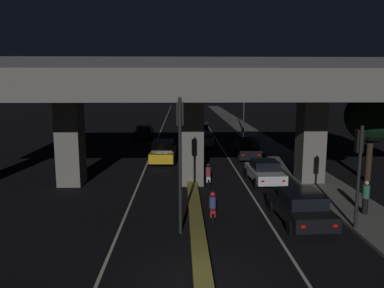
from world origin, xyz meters
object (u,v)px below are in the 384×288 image
Objects in this scene: street_lamp at (242,99)px; car_black_lead at (301,206)px; car_white_second at (265,172)px; car_black_third at (247,146)px; traffic_light_right_of_median at (359,160)px; motorcycle_white_filtering_mid at (208,176)px; car_silver_fourth at (204,139)px; traffic_light_left_of_median at (180,143)px; car_dark_red_fifth at (202,127)px; car_black_second_oncoming at (144,132)px; pedestrian_on_sidewalk at (366,197)px; car_taxi_yellow_lead_oncoming at (163,151)px; motorcycle_red_filtering_near at (213,209)px.

car_black_lead is at bearing -93.90° from street_lamp.
car_black_third reaches higher than car_white_second.
traffic_light_right_of_median reaches higher than motorcycle_white_filtering_mid.
motorcycle_white_filtering_mid is (-3.66, -0.61, -0.12)m from car_white_second.
traffic_light_left_of_median is at bearing 174.07° from car_silver_fourth.
motorcycle_white_filtering_mid is at bearing 179.78° from car_dark_red_fifth.
car_black_second_oncoming is (-9.52, 19.52, 0.04)m from car_white_second.
car_white_second is (-2.14, -22.80, -3.61)m from street_lamp.
motorcycle_white_filtering_mid is at bearing 141.84° from pedestrian_on_sidewalk.
traffic_light_left_of_median is 22.32m from car_silver_fourth.
street_lamp is 4.32× the size of motorcycle_white_filtering_mid.
street_lamp is 1.63× the size of car_taxi_yellow_lead_oncoming.
street_lamp is at bearing -8.70° from motorcycle_red_filtering_near.
car_silver_fourth is 2.39× the size of motorcycle_white_filtering_mid.
pedestrian_on_sidewalk is at bearing -152.59° from car_white_second.
motorcycle_white_filtering_mid is (-0.69, -14.73, -0.15)m from car_silver_fourth.
motorcycle_white_filtering_mid is at bearing 177.64° from car_silver_fourth.
traffic_light_right_of_median is at bearing -89.96° from street_lamp.
car_silver_fourth is at bearing -120.49° from street_lamp.
car_black_second_oncoming is at bearing 98.61° from traffic_light_left_of_median.
car_dark_red_fifth is at bearing -0.57° from motorcycle_white_filtering_mid.
traffic_light_right_of_median is at bearing 24.75° from car_black_second_oncoming.
car_black_third is 7.04m from car_taxi_yellow_lead_oncoming.
car_dark_red_fifth is at bearing 168.63° from car_taxi_yellow_lead_oncoming.
car_black_second_oncoming is at bearing 15.03° from motorcycle_red_filtering_near.
car_black_third reaches higher than car_taxi_yellow_lead_oncoming.
traffic_light_left_of_median is at bearing 132.64° from motorcycle_red_filtering_near.
car_dark_red_fifth reaches higher than motorcycle_white_filtering_mid.
car_black_lead is at bearing 29.68° from car_taxi_yellow_lead_oncoming.
car_black_lead is at bearing 21.71° from car_black_second_oncoming.
street_lamp is 29.93m from car_black_lead.
traffic_light_right_of_median is 6.68m from motorcycle_red_filtering_near.
street_lamp reaches higher than car_black_second_oncoming.
car_white_second is 21.72m from car_black_second_oncoming.
car_taxi_yellow_lead_oncoming is (-6.87, 13.39, 0.14)m from car_black_lead.
car_silver_fourth is 20.76m from motorcycle_red_filtering_near.
car_white_second is 0.92× the size of car_taxi_yellow_lead_oncoming.
car_taxi_yellow_lead_oncoming reaches higher than car_black_lead.
motorcycle_red_filtering_near is at bearing 179.78° from car_dark_red_fifth.
car_dark_red_fifth is (-2.74, 22.80, 0.20)m from car_white_second.
car_black_second_oncoming is at bearing 116.76° from pedestrian_on_sidewalk.
motorcycle_white_filtering_mid is at bearing 17.86° from car_black_second_oncoming.
car_dark_red_fifth reaches higher than car_taxi_yellow_lead_oncoming.
pedestrian_on_sidewalk is at bearing 10.66° from traffic_light_left_of_median.
pedestrian_on_sidewalk is (6.18, -28.99, 0.01)m from car_dark_red_fifth.
street_lamp is 24.41m from motorcycle_white_filtering_mid.
car_silver_fourth is 8.68m from car_dark_red_fifth.
car_black_lead is 2.63× the size of motorcycle_white_filtering_mid.
street_lamp is 1.81× the size of car_silver_fourth.
street_lamp is at bearing 76.23° from traffic_light_left_of_median.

